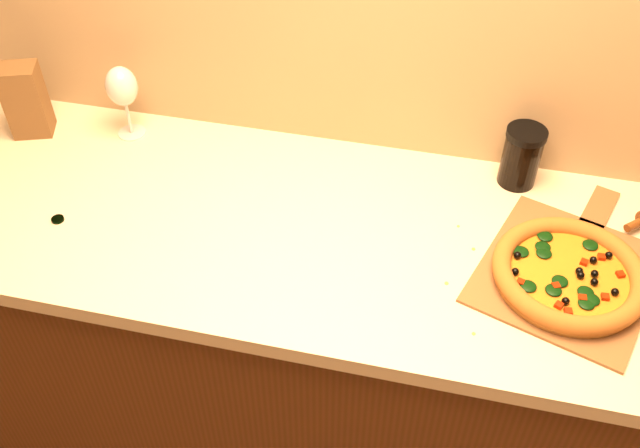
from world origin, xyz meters
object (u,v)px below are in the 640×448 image
at_px(pizza_peel, 568,270).
at_px(pizza, 569,274).
at_px(dark_jar, 521,156).
at_px(wine_glass, 122,88).

distance_m(pizza_peel, pizza, 0.04).
bearing_deg(dark_jar, wine_glass, -178.24).
xyz_separation_m(pizza_peel, wine_glass, (-1.10, 0.25, 0.14)).
xyz_separation_m(wine_glass, dark_jar, (0.98, 0.03, -0.06)).
relative_size(pizza_peel, dark_jar, 3.60).
bearing_deg(dark_jar, pizza, -69.87).
relative_size(pizza, dark_jar, 2.10).
bearing_deg(wine_glass, pizza_peel, -12.57).
bearing_deg(dark_jar, pizza_peel, -66.73).
bearing_deg(pizza_peel, wine_glass, -173.71).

